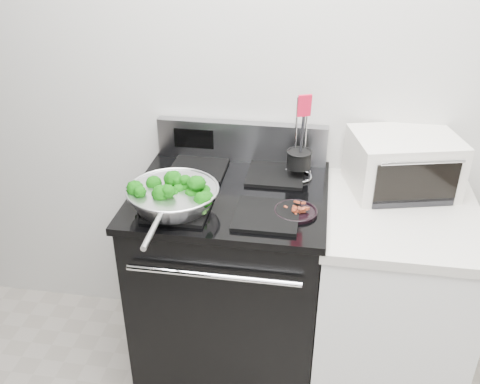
% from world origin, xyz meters
% --- Properties ---
extents(back_wall, '(4.00, 0.02, 2.70)m').
position_xyz_m(back_wall, '(0.00, 1.75, 1.35)').
color(back_wall, beige).
rests_on(back_wall, ground).
extents(gas_range, '(0.79, 0.69, 1.13)m').
position_xyz_m(gas_range, '(-0.30, 1.41, 0.49)').
color(gas_range, black).
rests_on(gas_range, floor).
extents(counter, '(0.62, 0.68, 0.92)m').
position_xyz_m(counter, '(0.39, 1.41, 0.46)').
color(counter, white).
rests_on(counter, floor).
extents(skillet, '(0.36, 0.56, 0.08)m').
position_xyz_m(skillet, '(-0.49, 1.24, 1.00)').
color(skillet, silver).
rests_on(skillet, gas_range).
extents(broccoli_pile, '(0.28, 0.28, 0.10)m').
position_xyz_m(broccoli_pile, '(-0.49, 1.25, 1.02)').
color(broccoli_pile, black).
rests_on(broccoli_pile, skillet).
extents(bacon_plate, '(0.17, 0.17, 0.04)m').
position_xyz_m(bacon_plate, '(-0.02, 1.28, 0.97)').
color(bacon_plate, black).
rests_on(bacon_plate, gas_range).
extents(utensil_holder, '(0.12, 0.12, 0.37)m').
position_xyz_m(utensil_holder, '(-0.03, 1.58, 1.02)').
color(utensil_holder, silver).
rests_on(utensil_holder, gas_range).
extents(toaster_oven, '(0.48, 0.41, 0.24)m').
position_xyz_m(toaster_oven, '(0.39, 1.60, 1.04)').
color(toaster_oven, silver).
rests_on(toaster_oven, counter).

